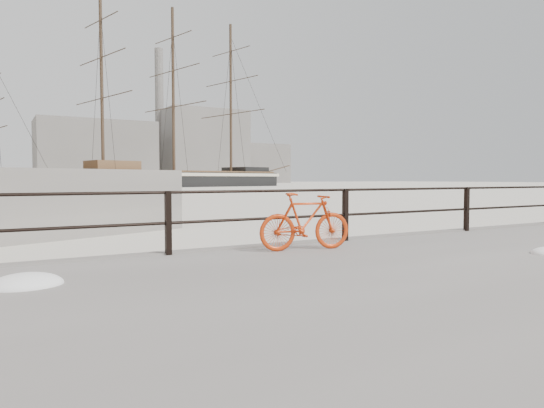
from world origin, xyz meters
name	(u,v)px	position (x,y,z in m)	size (l,w,h in m)	color
ground	(340,258)	(0.00, 0.00, 0.00)	(400.00, 400.00, 0.00)	white
promenade	(540,289)	(0.00, -4.00, 0.17)	(36.00, 8.00, 0.35)	gray
guardrail	(345,215)	(0.00, -0.15, 0.85)	(28.00, 0.10, 1.00)	black
bicycle	(305,221)	(-1.36, -0.80, 0.83)	(1.60, 0.24, 0.96)	red
barque_black	(174,187)	(23.33, 79.87, 0.00)	(60.79, 19.90, 34.35)	black
industrial_west	(96,153)	(20.00, 140.00, 9.00)	(32.00, 18.00, 18.00)	gray
industrial_mid	(203,147)	(55.00, 145.00, 12.00)	(26.00, 20.00, 24.00)	gray
industrial_east	(256,164)	(78.00, 150.00, 7.00)	(20.00, 16.00, 14.00)	gray
smokestack	(160,116)	(42.00, 150.00, 22.00)	(2.80, 2.80, 44.00)	gray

